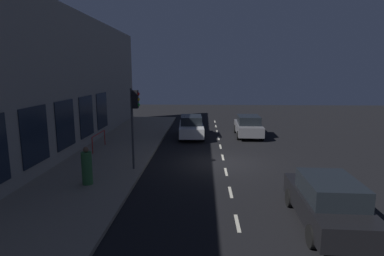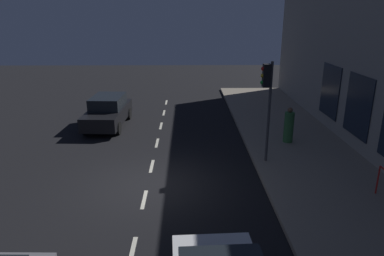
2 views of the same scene
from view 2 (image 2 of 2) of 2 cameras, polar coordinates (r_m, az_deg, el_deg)
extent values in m
plane|color=black|center=(12.52, -7.18, -9.10)|extent=(60.00, 60.00, 0.00)
cube|color=gray|center=(13.33, 20.89, -8.11)|extent=(4.50, 32.00, 0.15)
cube|color=#192333|center=(16.20, 25.18, 3.23)|extent=(0.04, 2.16, 2.54)
cube|color=#192333|center=(18.89, 21.32, 5.60)|extent=(0.04, 2.16, 2.54)
cube|color=beige|center=(9.48, -9.58, -19.00)|extent=(0.12, 1.20, 0.01)
cube|color=beige|center=(11.64, -7.70, -11.32)|extent=(0.12, 1.20, 0.01)
cube|color=beige|center=(13.95, -6.49, -6.11)|extent=(0.12, 1.20, 0.01)
cube|color=beige|center=(16.35, -5.64, -2.40)|extent=(0.12, 1.20, 0.01)
cube|color=beige|center=(18.80, -5.02, 0.36)|extent=(0.12, 1.20, 0.01)
cube|color=beige|center=(21.29, -4.54, 2.47)|extent=(0.12, 1.20, 0.01)
cube|color=beige|center=(23.80, -4.16, 4.14)|extent=(0.12, 1.20, 0.01)
cylinder|color=#424244|center=(13.65, 12.27, 2.36)|extent=(0.10, 0.10, 3.88)
cube|color=black|center=(13.31, 11.90, 8.26)|extent=(0.26, 0.32, 0.84)
sphere|color=red|center=(13.24, 11.37, 9.35)|extent=(0.15, 0.15, 0.15)
sphere|color=gold|center=(13.28, 11.30, 8.27)|extent=(0.15, 0.15, 0.15)
sphere|color=green|center=(13.32, 11.24, 7.21)|extent=(0.15, 0.15, 0.15)
cube|color=black|center=(19.05, -13.38, 2.13)|extent=(1.91, 4.37, 0.70)
cube|color=black|center=(19.05, -13.39, 4.15)|extent=(1.62, 2.30, 0.60)
cylinder|color=black|center=(17.70, -11.85, -0.02)|extent=(0.25, 0.65, 0.64)
cylinder|color=black|center=(18.14, -16.81, 0.02)|extent=(0.25, 0.65, 0.64)
cylinder|color=black|center=(20.20, -10.17, 2.32)|extent=(0.25, 0.65, 0.64)
cylinder|color=black|center=(20.58, -14.58, 2.31)|extent=(0.25, 0.65, 0.64)
cylinder|color=#336B38|center=(16.36, 15.30, 0.12)|extent=(0.46, 0.46, 1.37)
sphere|color=brown|center=(16.14, 15.53, 2.82)|extent=(0.23, 0.23, 0.23)
cube|color=brown|center=(16.04, 15.61, 2.72)|extent=(0.07, 0.05, 0.06)
cylinder|color=red|center=(12.81, 27.73, -7.41)|extent=(0.05, 0.05, 0.95)
camera|label=1|loc=(27.17, -1.50, 15.99)|focal=29.08mm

